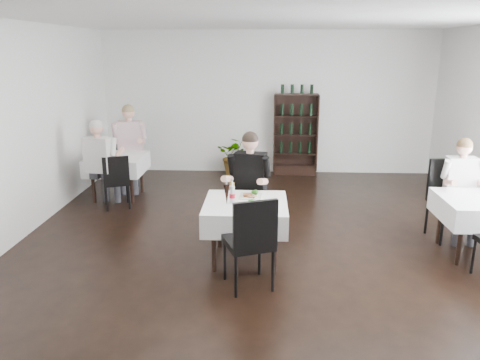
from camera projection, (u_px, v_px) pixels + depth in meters
The scene contains 21 objects.
room_shell at pixel (271, 145), 5.61m from camera, with size 9.00×9.00×9.00m.
wine_shelf at pixel (296, 135), 9.91m from camera, with size 0.90×0.28×1.75m.
main_table at pixel (245, 213), 5.86m from camera, with size 1.03×1.03×0.77m.
left_table at pixel (117, 164), 8.38m from camera, with size 0.98×0.98×0.77m.
right_table at pixel (479, 209), 6.01m from camera, with size 0.98×0.98×0.77m.
potted_tree at pixel (236, 156), 9.97m from camera, with size 0.75×0.65×0.84m, color #275F20.
main_chair_far at pixel (251, 194), 6.51m from camera, with size 0.64×0.64×1.16m.
main_chair_near at pixel (251, 238), 5.11m from camera, with size 0.64×0.64×1.08m.
left_chair_far at pixel (122, 155), 8.98m from camera, with size 0.64×0.65×1.14m.
left_chair_near at pixel (116, 178), 7.81m from camera, with size 0.55×0.55×0.92m.
right_chair_far at pixel (449, 194), 6.60m from camera, with size 0.58×0.58×1.12m.
diner_main at pixel (248, 179), 6.41m from camera, with size 0.64×0.67×1.54m.
diner_left_far at pixel (129, 141), 8.75m from camera, with size 0.64×0.65×1.62m.
diner_left_near at pixel (101, 157), 7.77m from camera, with size 0.60×0.62×1.52m.
diner_right_far at pixel (462, 182), 6.48m from camera, with size 0.54×0.54×1.44m.
plate_far at pixel (251, 196), 6.02m from camera, with size 0.30×0.30×0.09m.
plate_near at pixel (248, 204), 5.70m from camera, with size 0.25×0.25×0.07m.
pilsner_dark at pixel (227, 194), 5.69m from camera, with size 0.08×0.08×0.33m.
pilsner_lager at pixel (232, 191), 5.90m from camera, with size 0.06×0.06×0.27m.
coke_bottle at pixel (232, 194), 5.77m from camera, with size 0.07×0.07×0.27m.
napkin_cutlery at pixel (267, 206), 5.66m from camera, with size 0.19×0.18×0.02m.
Camera 1 is at (-0.10, -5.53, 2.61)m, focal length 35.00 mm.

